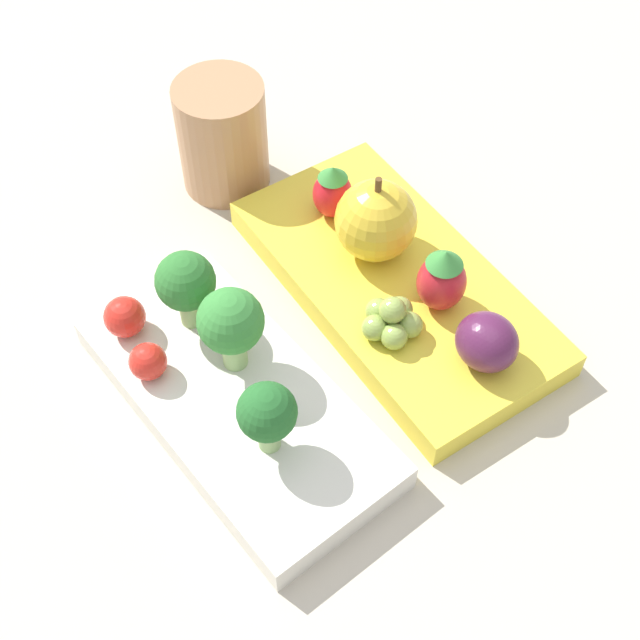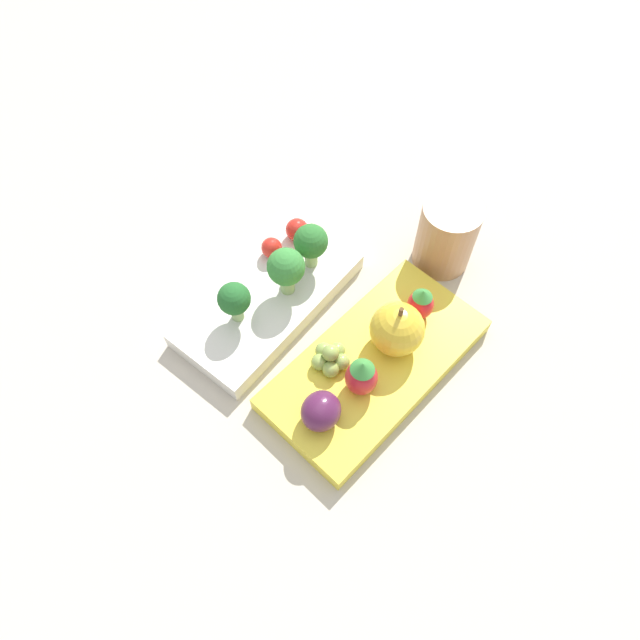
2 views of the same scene
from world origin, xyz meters
The scene contains 14 objects.
ground_plane centered at (0.00, 0.00, 0.00)m, with size 4.00×4.00×0.00m, color #BCB29E.
bento_box_savoury centered at (0.01, 0.06, 0.01)m, with size 0.21×0.11×0.02m.
bento_box_fruit centered at (0.01, -0.07, 0.01)m, with size 0.24×0.14×0.02m.
broccoli_floret_0 centered at (-0.03, 0.07, 0.05)m, with size 0.03×0.03×0.05m.
broccoli_floret_1 centered at (0.06, 0.05, 0.05)m, with size 0.04×0.04×0.05m.
broccoli_floret_2 centered at (0.02, 0.05, 0.06)m, with size 0.04×0.04×0.06m.
cherry_tomato_0 centered at (0.08, 0.08, 0.03)m, with size 0.02×0.02×0.02m.
cherry_tomato_1 centered at (0.05, 0.09, 0.03)m, with size 0.02×0.02×0.02m.
apple centered at (0.03, -0.07, 0.05)m, with size 0.05×0.05×0.06m.
strawberry_0 centered at (0.07, -0.08, 0.04)m, with size 0.03×0.03×0.04m.
strawberry_1 centered at (-0.03, -0.07, 0.04)m, with size 0.03×0.03×0.05m.
plum centered at (-0.07, -0.06, 0.04)m, with size 0.04×0.03×0.03m.
grape_cluster centered at (-0.02, -0.04, 0.03)m, with size 0.04×0.04×0.03m.
drinking_cup centered at (0.16, -0.06, 0.04)m, with size 0.06×0.06×0.08m.
Camera 1 is at (-0.23, 0.21, 0.44)m, focal length 50.00 mm.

